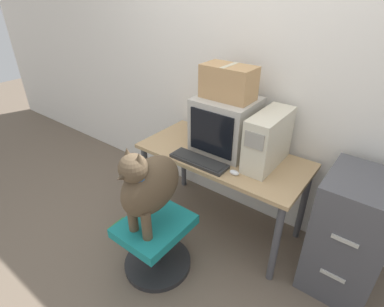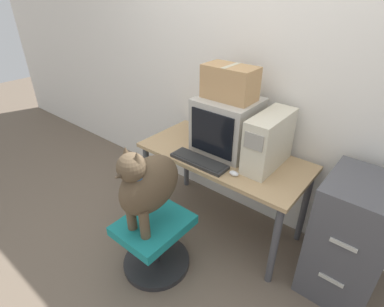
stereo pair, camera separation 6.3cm
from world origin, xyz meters
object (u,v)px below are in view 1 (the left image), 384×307
Objects in this scene: office_chair at (156,242)px; filing_cabinet at (349,234)px; pc_tower at (268,140)px; keyboard at (199,161)px; dog at (149,185)px; book_stack_floor at (126,231)px; cardboard_box at (228,82)px; crt_monitor at (226,125)px.

filing_cabinet is (1.09, 0.69, 0.20)m from office_chair.
pc_tower reaches higher than keyboard.
book_stack_floor is at bearing 166.91° from dog.
keyboard is at bearing 84.57° from dog.
office_chair is 1.26m from cardboard_box.
crt_monitor is 0.36m from pc_tower.
crt_monitor is 1.16× the size of cardboard_box.
cardboard_box reaches higher than crt_monitor.
book_stack_floor is at bearing -127.69° from cardboard_box.
cardboard_box is at bearing 83.74° from keyboard.
crt_monitor is at bearing 84.04° from office_chair.
pc_tower is 0.54× the size of filing_cabinet.
cardboard_box is (-0.36, 0.02, 0.34)m from pc_tower.
office_chair is 0.79× the size of dog.
dog reaches higher than book_stack_floor.
pc_tower reaches higher than dog.
crt_monitor is 1.55× the size of book_stack_floor.
pc_tower is at bearing 176.22° from filing_cabinet.
dog is 1.34m from filing_cabinet.
keyboard is at bearing 84.29° from office_chair.
filing_cabinet is at bearing 32.20° from office_chair.
pc_tower is at bearing 35.78° from keyboard.
keyboard is (-0.39, -0.28, -0.18)m from pc_tower.
crt_monitor is 0.98× the size of keyboard.
crt_monitor is 1.13m from filing_cabinet.
office_chair is 0.49m from book_stack_floor.
pc_tower is 0.50m from cardboard_box.
crt_monitor reaches higher than book_stack_floor.
filing_cabinet is 3.03× the size of book_stack_floor.
cardboard_box is at bearing 176.61° from filing_cabinet.
crt_monitor is 1.01m from office_chair.
pc_tower reaches higher than office_chair.
cardboard_box is at bearing 84.25° from dog.
cardboard_box is (0.03, 0.30, 0.52)m from keyboard.
cardboard_box is (0.08, 0.77, 0.49)m from dog.
dog is at bearing -146.91° from filing_cabinet.
filing_cabinet is at bearing 12.88° from keyboard.
cardboard_box is 1.49m from book_stack_floor.
crt_monitor is at bearing 83.66° from keyboard.
office_chair is at bearing 90.00° from dog.
cardboard_box reaches higher than keyboard.
office_chair is at bearing -95.93° from cardboard_box.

